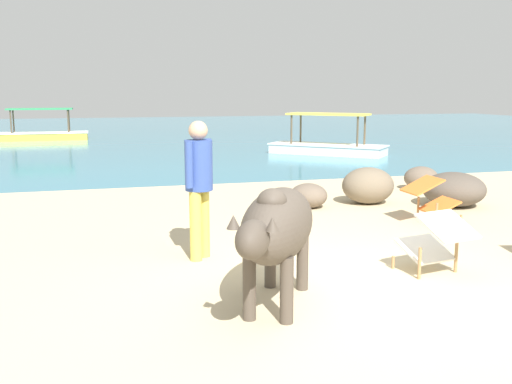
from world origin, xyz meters
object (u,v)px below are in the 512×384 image
Objects in this scene: deck_chair_near at (436,240)px; person_standing at (199,179)px; deck_chair_far at (431,197)px; cow at (277,227)px; boat_white at (327,146)px; boat_yellow at (41,133)px.

person_standing reaches higher than deck_chair_near.
deck_chair_far is 0.48× the size of person_standing.
deck_chair_near is (1.92, 0.43, -0.36)m from cow.
boat_white is at bearing -28.56° from deck_chair_near.
boat_yellow and boat_white have the same top height.
cow is 1.76m from person_standing.
deck_chair_near is at bearing 106.05° from boat_yellow.
boat_white is (5.52, 12.15, -0.50)m from cow.
boat_yellow reaches higher than cow.
cow reaches higher than deck_chair_far.
deck_chair_near is 0.23× the size of boat_yellow.
cow is 0.53× the size of boat_yellow.
cow is 2.27× the size of deck_chair_near.
cow is 1.20× the size of person_standing.
boat_yellow is at bearing 0.67° from boat_white.
deck_chair_far is at bearing 111.89° from boat_yellow.
boat_yellow is at bearing 140.79° from person_standing.
deck_chair_far is (1.36, 2.27, 0.00)m from deck_chair_near.
boat_white is at bearing 138.86° from boat_yellow.
boat_yellow is at bearing 4.22° from deck_chair_near.
boat_yellow reaches higher than deck_chair_far.
person_standing is 0.46× the size of boat_white.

